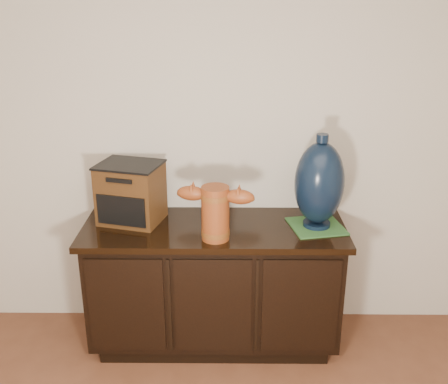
{
  "coord_description": "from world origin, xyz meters",
  "views": [
    {
      "loc": [
        0.08,
        -0.42,
        1.97
      ],
      "look_at": [
        0.06,
        2.18,
        0.98
      ],
      "focal_mm": 42.0,
      "sensor_mm": 36.0,
      "label": 1
    }
  ],
  "objects_px": {
    "terracotta_vessel": "(215,210)",
    "spray_can": "(211,203)",
    "lamp_base": "(319,184)",
    "tv_radio": "(131,193)",
    "sideboard": "(214,284)"
  },
  "relations": [
    {
      "from": "tv_radio",
      "to": "spray_can",
      "type": "relative_size",
      "value": 2.29
    },
    {
      "from": "lamp_base",
      "to": "tv_radio",
      "type": "bearing_deg",
      "value": 175.66
    },
    {
      "from": "terracotta_vessel",
      "to": "spray_can",
      "type": "xyz_separation_m",
      "value": [
        -0.03,
        0.28,
        -0.08
      ]
    },
    {
      "from": "terracotta_vessel",
      "to": "spray_can",
      "type": "bearing_deg",
      "value": 108.13
    },
    {
      "from": "terracotta_vessel",
      "to": "sideboard",
      "type": "bearing_deg",
      "value": 105.75
    },
    {
      "from": "sideboard",
      "to": "terracotta_vessel",
      "type": "relative_size",
      "value": 3.54
    },
    {
      "from": "terracotta_vessel",
      "to": "spray_can",
      "type": "height_order",
      "value": "terracotta_vessel"
    },
    {
      "from": "tv_radio",
      "to": "sideboard",
      "type": "bearing_deg",
      "value": 5.94
    },
    {
      "from": "sideboard",
      "to": "tv_radio",
      "type": "relative_size",
      "value": 3.68
    },
    {
      "from": "tv_radio",
      "to": "lamp_base",
      "type": "relative_size",
      "value": 0.76
    },
    {
      "from": "sideboard",
      "to": "spray_can",
      "type": "relative_size",
      "value": 8.42
    },
    {
      "from": "tv_radio",
      "to": "lamp_base",
      "type": "bearing_deg",
      "value": 10.68
    },
    {
      "from": "tv_radio",
      "to": "spray_can",
      "type": "distance_m",
      "value": 0.45
    },
    {
      "from": "terracotta_vessel",
      "to": "lamp_base",
      "type": "distance_m",
      "value": 0.58
    },
    {
      "from": "sideboard",
      "to": "terracotta_vessel",
      "type": "xyz_separation_m",
      "value": [
        0.01,
        -0.16,
        0.53
      ]
    }
  ]
}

